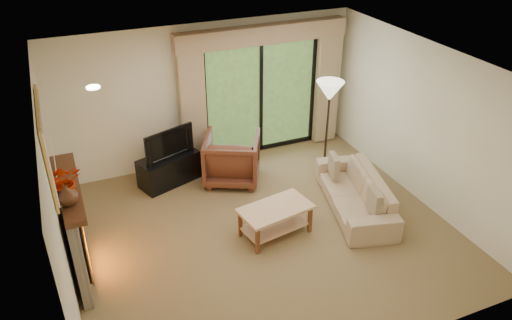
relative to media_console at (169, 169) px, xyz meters
name	(u,v)px	position (x,y,z in m)	size (l,w,h in m)	color
floor	(264,232)	(0.95, -1.95, -0.26)	(5.50, 5.50, 0.00)	olive
ceiling	(265,68)	(0.95, -1.95, 2.34)	(5.50, 5.50, 0.00)	white
wall_back	(208,95)	(0.95, 0.55, 1.04)	(5.00, 5.00, 0.00)	#F7EFCC
wall_front	(366,271)	(0.95, -4.45, 1.04)	(5.00, 5.00, 0.00)	#F7EFCC
wall_left	(56,200)	(-1.80, -1.95, 1.04)	(5.00, 5.00, 0.00)	#F7EFCC
wall_right	(424,124)	(3.70, -1.95, 1.04)	(5.00, 5.00, 0.00)	#F7EFCC
fireplace	(74,230)	(-1.68, -1.75, 0.42)	(0.24, 1.70, 1.37)	gray
mirror	(47,145)	(-1.76, -1.75, 1.69)	(0.07, 1.45, 1.02)	gold
sliding_door	(261,98)	(1.95, 0.50, 0.84)	(2.26, 0.10, 2.16)	black
curtain_left	(193,106)	(0.60, 0.39, 0.94)	(0.45, 0.18, 2.35)	tan
curtain_right	(327,85)	(3.30, 0.39, 0.94)	(0.45, 0.18, 2.35)	tan
cornice	(263,34)	(1.95, 0.41, 2.06)	(3.20, 0.24, 0.32)	tan
media_console	(169,169)	(0.00, 0.00, 0.00)	(1.04, 0.47, 0.52)	black
tv	(166,142)	(0.00, 0.00, 0.53)	(0.93, 0.12, 0.54)	black
armchair	(232,158)	(1.05, -0.35, 0.17)	(0.92, 0.95, 0.86)	#582C1E
sofa	(355,193)	(2.56, -1.94, 0.03)	(2.02, 0.79, 0.59)	tan
pillow_near	(374,202)	(2.49, -2.52, 0.24)	(0.10, 0.39, 0.39)	#4B2D2A
pillow_far	(334,165)	(2.49, -1.36, 0.24)	(0.10, 0.37, 0.37)	#4B2D2A
coffee_table	(275,221)	(1.09, -2.05, -0.02)	(1.06, 0.58, 0.48)	tan
floor_lamp	(327,129)	(2.66, -0.78, 0.62)	(0.47, 0.47, 1.76)	white
vase	(67,195)	(-1.66, -2.20, 1.24)	(0.25, 0.25, 0.26)	#472715
branches	(64,181)	(-1.66, -2.04, 1.33)	(0.40, 0.34, 0.44)	red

